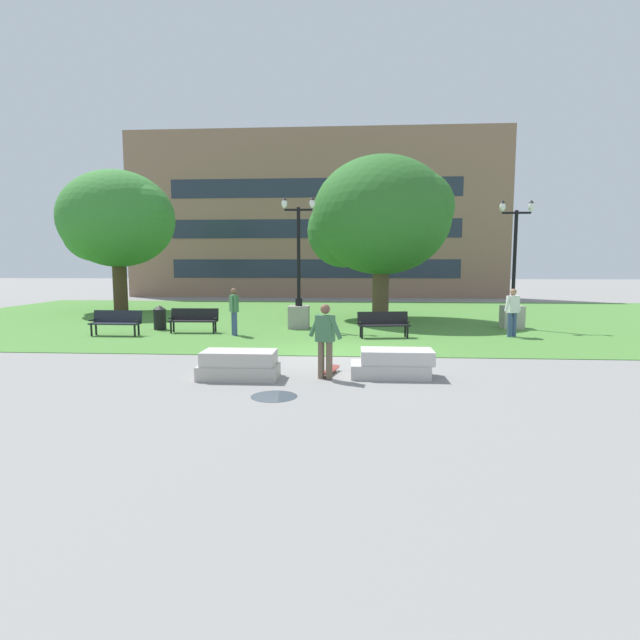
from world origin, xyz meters
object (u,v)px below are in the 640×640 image
Objects in this scene: concrete_block_left at (393,364)px; lamp_post_left at (513,303)px; park_bench_near_right at (194,319)px; trash_bin at (160,317)px; skateboard at (330,371)px; person_skateboarder at (325,337)px; lamp_post_center at (299,302)px; park_bench_near_left at (116,321)px; park_bench_far_left at (383,323)px; person_bystander_near_lawn at (234,309)px; concrete_block_center at (239,365)px; person_bystander_far_lawn at (513,310)px.

lamp_post_left is at bearing 58.68° from concrete_block_left.
park_bench_near_right is 1.90× the size of trash_bin.
trash_bin is at bearing 133.55° from skateboard.
concrete_block_left is 0.37× the size of lamp_post_left.
skateboard is at bearing -46.45° from trash_bin.
lamp_post_center is (-1.55, 8.68, 0.10)m from person_skateboarder.
park_bench_near_left is 0.97× the size of park_bench_far_left.
lamp_post_center reaches higher than park_bench_far_left.
lamp_post_left is at bearing 5.70° from trash_bin.
concrete_block_left is 8.14m from person_bystander_near_lawn.
park_bench_far_left reaches higher than concrete_block_center.
lamp_post_left is 5.28× the size of trash_bin.
park_bench_near_left is 15.25m from lamp_post_left.
person_skateboarder is 0.94× the size of park_bench_near_right.
person_bystander_far_lawn reaches higher than concrete_block_center.
person_skateboarder is at bearing -53.20° from park_bench_near_right.
concrete_block_left is 1.72m from person_skateboarder.
concrete_block_center and concrete_block_left have the same top height.
park_bench_near_left reaches higher than concrete_block_center.
person_bystander_near_lawn reaches higher than park_bench_near_right.
person_bystander_far_lawn reaches higher than trash_bin.
lamp_post_left is at bearing 72.86° from person_bystander_far_lawn.
person_skateboarder is at bearing -132.49° from person_bystander_far_lawn.
park_bench_near_right is at bearing 173.43° from park_bench_far_left.
person_bystander_near_lawn reaches higher than concrete_block_center.
person_bystander_far_lawn is at bearing -107.14° from lamp_post_left.
concrete_block_left is at bearing 11.25° from person_skateboarder.
lamp_post_left is at bearing 9.56° from park_bench_near_right.
lamp_post_center is (0.42, 8.77, 0.76)m from concrete_block_center.
person_skateboarder is 0.99m from skateboard.
park_bench_far_left is at bearing 75.11° from person_skateboarder.
skateboard is 0.58× the size of park_bench_near_left.
lamp_post_center is at bearing 87.28° from concrete_block_center.
person_skateboarder reaches higher than trash_bin.
park_bench_far_left is (3.66, 6.45, 0.23)m from concrete_block_center.
lamp_post_center is at bearing 100.14° from person_skateboarder.
concrete_block_left is 10.50m from lamp_post_left.
concrete_block_left is at bearing -5.55° from skateboard.
concrete_block_center is 10.77m from person_bystander_far_lawn.
lamp_post_left is (14.94, 3.04, 0.51)m from park_bench_near_left.
trash_bin is (-7.05, 7.41, 0.42)m from skateboard.
trash_bin is at bearing 59.65° from park_bench_near_left.
lamp_post_center reaches higher than skateboard.
person_bystander_near_lawn reaches higher than park_bench_far_left.
person_bystander_far_lawn is at bearing 1.79° from person_bystander_near_lawn.
skateboard is 0.20× the size of lamp_post_left.
person_bystander_near_lawn is (-3.75, 6.07, 0.90)m from skateboard.
concrete_block_left is 1.96× the size of trash_bin.
lamp_post_center is at bearing 110.39° from concrete_block_left.
skateboard is (2.05, 0.54, -0.22)m from concrete_block_center.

